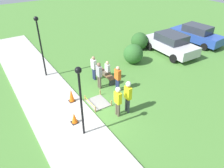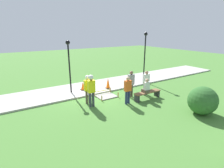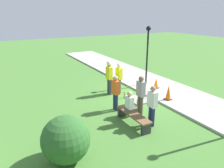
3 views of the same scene
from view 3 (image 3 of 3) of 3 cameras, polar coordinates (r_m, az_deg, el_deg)
ground_plane at (r=12.20m, az=7.89°, el=-2.65°), size 60.00×60.00×0.00m
sidewalk at (r=13.10m, az=13.30°, el=-1.26°), size 28.00×3.05×0.10m
wet_concrete_patch at (r=11.37m, az=7.00°, el=-3.98°), size 1.26×1.05×0.35m
traffic_cone_near_patch at (r=11.32m, az=14.52°, el=-2.13°), size 0.34×0.34×0.78m
traffic_cone_far_patch at (r=12.95m, az=11.43°, el=0.22°), size 0.34×0.34×0.59m
park_bench at (r=8.85m, az=5.55°, el=-8.47°), size 1.90×0.44×0.48m
person_seated_on_bench at (r=8.75m, az=4.74°, el=-5.26°), size 0.36×0.44×0.89m
worker_supervisor at (r=11.75m, az=-0.74°, el=2.52°), size 0.40×0.27×1.87m
worker_assistant at (r=12.02m, az=1.83°, el=2.33°), size 0.40×0.25×1.73m
bystander_in_orange_shirt at (r=9.83m, az=0.93°, el=-1.88°), size 0.40×0.22×1.65m
bystander_in_gray_shirt at (r=8.64m, az=10.47°, el=-5.07°), size 0.40×0.22×1.66m
bystander_in_white_shirt at (r=9.55m, az=7.51°, el=-2.30°), size 0.40×0.23×1.74m
lamppost_near at (r=13.14m, az=9.28°, el=9.67°), size 0.28×0.28×3.47m
shrub_rounded_near at (r=6.78m, az=-11.99°, el=-14.01°), size 1.46×1.46×1.46m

